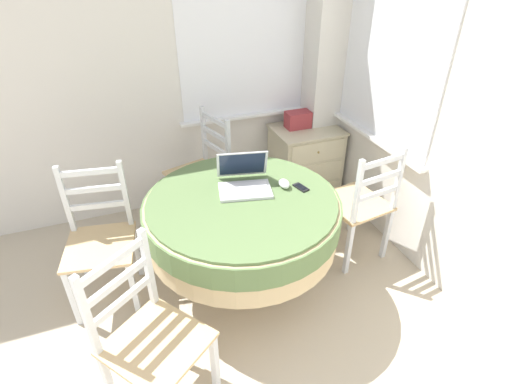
# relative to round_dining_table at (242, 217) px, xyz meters

# --- Properties ---
(corner_room_shell) EXTENTS (4.61, 5.26, 2.55)m
(corner_room_shell) POSITION_rel_round_dining_table_xyz_m (0.37, 0.06, 0.67)
(corner_room_shell) COLOR silver
(corner_room_shell) RESTS_ON ground_plane
(round_dining_table) EXTENTS (1.23, 1.23, 0.75)m
(round_dining_table) POSITION_rel_round_dining_table_xyz_m (0.00, 0.00, 0.00)
(round_dining_table) COLOR #4C3D2D
(round_dining_table) RESTS_ON ground_plane
(laptop) EXTENTS (0.39, 0.37, 0.22)m
(laptop) POSITION_rel_round_dining_table_xyz_m (0.06, 0.12, 0.19)
(laptop) COLOR silver
(laptop) RESTS_ON round_dining_table
(computer_mouse) EXTENTS (0.06, 0.10, 0.05)m
(computer_mouse) POSITION_rel_round_dining_table_xyz_m (0.30, 0.03, 0.17)
(computer_mouse) COLOR white
(computer_mouse) RESTS_ON round_dining_table
(cell_phone) EXTENTS (0.08, 0.12, 0.01)m
(cell_phone) POSITION_rel_round_dining_table_xyz_m (0.39, -0.02, 0.15)
(cell_phone) COLOR black
(cell_phone) RESTS_ON round_dining_table
(dining_chair_near_back_window) EXTENTS (0.54, 0.53, 0.94)m
(dining_chair_near_back_window) POSITION_rel_round_dining_table_xyz_m (-0.04, 0.92, -0.15)
(dining_chair_near_back_window) COLOR tan
(dining_chair_near_back_window) RESTS_ON ground_plane
(dining_chair_near_right_window) EXTENTS (0.48, 0.49, 0.94)m
(dining_chair_near_right_window) POSITION_rel_round_dining_table_xyz_m (0.91, 0.04, -0.15)
(dining_chair_near_right_window) COLOR tan
(dining_chair_near_right_window) RESTS_ON ground_plane
(dining_chair_camera_near) EXTENTS (0.60, 0.60, 0.94)m
(dining_chair_camera_near) POSITION_rel_round_dining_table_xyz_m (-0.69, -0.59, -0.15)
(dining_chair_camera_near) COLOR tan
(dining_chair_camera_near) RESTS_ON ground_plane
(dining_chair_left_flank) EXTENTS (0.49, 0.50, 0.94)m
(dining_chair_left_flank) POSITION_rel_round_dining_table_xyz_m (-0.87, 0.28, -0.15)
(dining_chair_left_flank) COLOR tan
(dining_chair_left_flank) RESTS_ON ground_plane
(corner_cabinet) EXTENTS (0.60, 0.49, 0.66)m
(corner_cabinet) POSITION_rel_round_dining_table_xyz_m (0.97, 1.00, -0.28)
(corner_cabinet) COLOR beige
(corner_cabinet) RESTS_ON ground_plane
(storage_box) EXTENTS (0.22, 0.14, 0.15)m
(storage_box) POSITION_rel_round_dining_table_xyz_m (0.90, 1.06, 0.13)
(storage_box) COLOR #9E3338
(storage_box) RESTS_ON corner_cabinet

